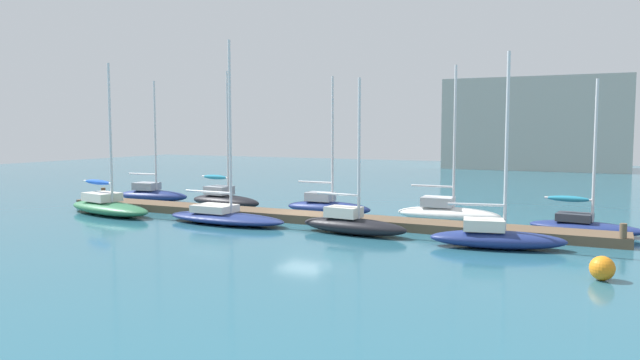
{
  "coord_description": "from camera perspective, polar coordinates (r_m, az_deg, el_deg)",
  "views": [
    {
      "loc": [
        14.51,
        -27.68,
        4.84
      ],
      "look_at": [
        0.0,
        2.0,
        2.0
      ],
      "focal_mm": 33.94,
      "sensor_mm": 36.0,
      "label": 1
    }
  ],
  "objects": [
    {
      "name": "sailboat_6",
      "position": [
        32.03,
        11.87,
        -2.93
      ],
      "size": [
        5.41,
        1.94,
        8.04
      ],
      "rotation": [
        0.0,
        0.0,
        0.04
      ],
      "color": "white",
      "rests_on": "ground_plane"
    },
    {
      "name": "sailboat_4",
      "position": [
        33.96,
        0.7,
        -2.4
      ],
      "size": [
        5.06,
        1.59,
        7.68
      ],
      "rotation": [
        0.0,
        0.0,
        0.01
      ],
      "color": "navy",
      "rests_on": "ground_plane"
    },
    {
      "name": "ground_plane",
      "position": [
        31.62,
        -1.6,
        -3.89
      ],
      "size": [
        120.0,
        120.0,
        0.0
      ],
      "primitive_type": "plane",
      "color": "#286075"
    },
    {
      "name": "dock_piling_far_end",
      "position": [
        27.19,
        26.66,
        -4.76
      ],
      "size": [
        0.28,
        0.28,
        1.03
      ],
      "primitive_type": "cylinder",
      "color": "brown",
      "rests_on": "ground_plane"
    },
    {
      "name": "sailboat_8",
      "position": [
        30.37,
        23.64,
        -3.82
      ],
      "size": [
        5.2,
        2.27,
        7.05
      ],
      "rotation": [
        0.0,
        0.0,
        -0.11
      ],
      "color": "navy",
      "rests_on": "ground_plane"
    },
    {
      "name": "sailboat_3",
      "position": [
        31.05,
        -9.0,
        -3.32
      ],
      "size": [
        6.88,
        2.39,
        9.17
      ],
      "rotation": [
        0.0,
        0.0,
        -0.03
      ],
      "color": "navy",
      "rests_on": "ground_plane"
    },
    {
      "name": "dock_piling_near_end",
      "position": [
        41.2,
        -19.75,
        -1.4
      ],
      "size": [
        0.28,
        0.28,
        1.03
      ],
      "primitive_type": "cylinder",
      "color": "brown",
      "rests_on": "ground_plane"
    },
    {
      "name": "harbor_building_distant",
      "position": [
        77.55,
        19.81,
        4.98
      ],
      "size": [
        20.49,
        11.22,
        10.64
      ],
      "primitive_type": "cube",
      "color": "#ADA89E",
      "rests_on": "ground_plane"
    },
    {
      "name": "sailboat_2",
      "position": [
        37.32,
        -9.0,
        -1.72
      ],
      "size": [
        5.28,
        2.37,
        8.24
      ],
      "rotation": [
        0.0,
        0.0,
        -0.13
      ],
      "color": "black",
      "rests_on": "ground_plane"
    },
    {
      "name": "sailboat_1",
      "position": [
        35.92,
        -19.36,
        -2.27
      ],
      "size": [
        6.98,
        3.43,
        8.38
      ],
      "rotation": [
        0.0,
        0.0,
        -0.22
      ],
      "color": "#2D7047",
      "rests_on": "ground_plane"
    },
    {
      "name": "sailboat_0",
      "position": [
        41.47,
        -15.51,
        -1.25
      ],
      "size": [
        5.24,
        2.18,
        7.9
      ],
      "rotation": [
        0.0,
        0.0,
        0.1
      ],
      "color": "navy",
      "rests_on": "ground_plane"
    },
    {
      "name": "sailboat_5",
      "position": [
        27.72,
        3.08,
        -4.08
      ],
      "size": [
        5.39,
        1.98,
        7.08
      ],
      "rotation": [
        0.0,
        0.0,
        -0.1
      ],
      "color": "black",
      "rests_on": "ground_plane"
    },
    {
      "name": "mooring_buoy_orange",
      "position": [
        21.41,
        25.06,
        -7.54
      ],
      "size": [
        0.79,
        0.79,
        0.79
      ],
      "primitive_type": "sphere",
      "color": "orange",
      "rests_on": "ground_plane"
    },
    {
      "name": "sailboat_7",
      "position": [
        25.48,
        16.24,
        -5.1
      ],
      "size": [
        5.57,
        2.71,
        7.86
      ],
      "rotation": [
        0.0,
        0.0,
        0.21
      ],
      "color": "navy",
      "rests_on": "ground_plane"
    },
    {
      "name": "dock_pier",
      "position": [
        31.59,
        -1.6,
        -3.51
      ],
      "size": [
        30.64,
        1.97,
        0.43
      ],
      "primitive_type": "cube",
      "color": "brown",
      "rests_on": "ground_plane"
    }
  ]
}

